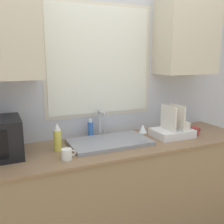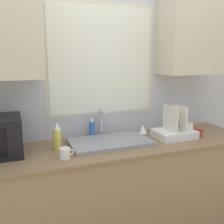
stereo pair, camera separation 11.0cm
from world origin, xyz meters
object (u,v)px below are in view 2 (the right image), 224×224
(spray_bottle, at_px, (57,137))
(mug_near_sink, at_px, (65,153))
(dish_rack, at_px, (175,131))
(wine_glass, at_px, (143,130))
(faucet, at_px, (102,121))
(soap_bottle, at_px, (92,129))

(spray_bottle, bearing_deg, mug_near_sink, -85.08)
(dish_rack, relative_size, mug_near_sink, 3.30)
(mug_near_sink, xyz_separation_m, wine_glass, (0.63, 0.03, 0.10))
(faucet, xyz_separation_m, soap_bottle, (-0.09, 0.01, -0.07))
(wine_glass, bearing_deg, faucet, 120.05)
(mug_near_sink, relative_size, wine_glass, 0.58)
(faucet, distance_m, dish_rack, 0.66)
(soap_bottle, bearing_deg, wine_glass, -51.23)
(faucet, bearing_deg, mug_near_sink, -136.34)
(faucet, bearing_deg, dish_rack, -23.30)
(mug_near_sink, bearing_deg, soap_bottle, 51.74)
(faucet, bearing_deg, wine_glass, -59.95)
(wine_glass, bearing_deg, mug_near_sink, -177.68)
(spray_bottle, height_order, mug_near_sink, spray_bottle)
(spray_bottle, bearing_deg, dish_rack, -3.84)
(soap_bottle, height_order, wine_glass, wine_glass)
(faucet, distance_m, mug_near_sink, 0.58)
(faucet, bearing_deg, soap_bottle, 172.58)
(dish_rack, xyz_separation_m, soap_bottle, (-0.70, 0.27, 0.01))
(spray_bottle, height_order, wine_glass, spray_bottle)
(soap_bottle, distance_m, mug_near_sink, 0.52)
(dish_rack, height_order, wine_glass, dish_rack)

